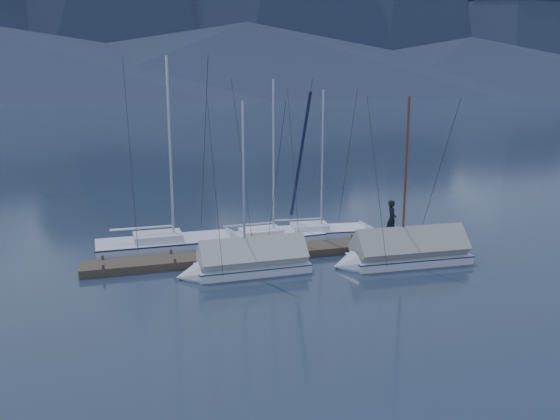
# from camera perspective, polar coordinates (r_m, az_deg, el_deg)

# --- Properties ---
(ground) EXTENTS (1000.00, 1000.00, 0.00)m
(ground) POSITION_cam_1_polar(r_m,az_deg,el_deg) (26.18, 1.30, -5.63)
(ground) COLOR #151F2F
(ground) RESTS_ON ground
(dock) EXTENTS (18.00, 1.50, 0.54)m
(dock) POSITION_cam_1_polar(r_m,az_deg,el_deg) (27.96, 0.00, -4.18)
(dock) COLOR #382D23
(dock) RESTS_ON ground
(mooring_posts) EXTENTS (15.12, 1.52, 0.35)m
(mooring_posts) POSITION_cam_1_polar(r_m,az_deg,el_deg) (27.75, -0.99, -3.80)
(mooring_posts) COLOR #382D23
(mooring_posts) RESTS_ON ground
(sailboat_open_left) EXTENTS (7.65, 3.28, 10.10)m
(sailboat_open_left) POSITION_cam_1_polar(r_m,az_deg,el_deg) (29.63, -9.14, -3.23)
(sailboat_open_left) COLOR silver
(sailboat_open_left) RESTS_ON ground
(sailboat_open_mid) EXTENTS (6.85, 2.90, 8.94)m
(sailboat_open_mid) POSITION_cam_1_polar(r_m,az_deg,el_deg) (30.46, 0.22, -2.66)
(sailboat_open_mid) COLOR white
(sailboat_open_mid) RESTS_ON ground
(sailboat_open_right) EXTENTS (6.49, 2.78, 8.37)m
(sailboat_open_right) POSITION_cam_1_polar(r_m,az_deg,el_deg) (31.56, 4.75, -2.18)
(sailboat_open_right) COLOR silver
(sailboat_open_right) RESTS_ON ground
(sailboat_covered_near) EXTENTS (6.43, 2.74, 8.24)m
(sailboat_covered_near) POSITION_cam_1_polar(r_m,az_deg,el_deg) (27.24, 11.40, -4.24)
(sailboat_covered_near) COLOR silver
(sailboat_covered_near) RESTS_ON ground
(sailboat_covered_far) EXTENTS (5.74, 2.44, 8.03)m
(sailboat_covered_far) POSITION_cam_1_polar(r_m,az_deg,el_deg) (25.47, -3.66, -5.25)
(sailboat_covered_far) COLOR silver
(sailboat_covered_far) RESTS_ON ground
(person) EXTENTS (0.64, 0.80, 1.92)m
(person) POSITION_cam_1_polar(r_m,az_deg,el_deg) (30.05, 10.70, -0.85)
(person) COLOR black
(person) RESTS_ON dock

